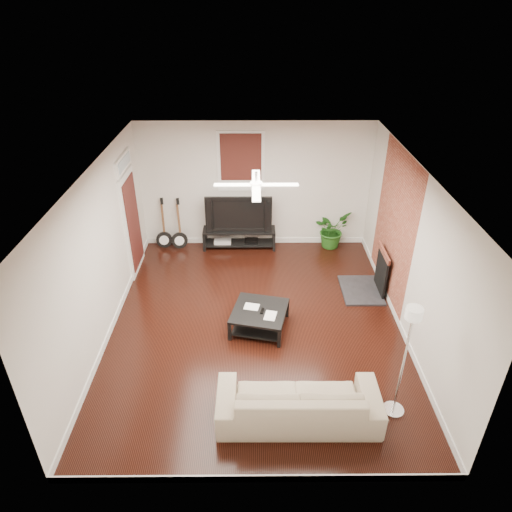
{
  "coord_description": "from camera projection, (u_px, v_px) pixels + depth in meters",
  "views": [
    {
      "loc": [
        -0.05,
        -6.37,
        5.11
      ],
      "look_at": [
        0.0,
        0.4,
        1.15
      ],
      "focal_mm": 32.2,
      "sensor_mm": 36.0,
      "label": 1
    }
  ],
  "objects": [
    {
      "name": "floor_lamp",
      "position": [
        403.0,
        363.0,
        5.96
      ],
      "size": [
        0.3,
        0.3,
        1.79
      ],
      "primitive_type": null,
      "rotation": [
        0.0,
        0.0,
        -0.01
      ],
      "color": "silver",
      "rests_on": "floor"
    },
    {
      "name": "fireplace",
      "position": [
        371.0,
        271.0,
        8.72
      ],
      "size": [
        0.8,
        1.1,
        0.92
      ],
      "primitive_type": "cube",
      "color": "black",
      "rests_on": "floor"
    },
    {
      "name": "sofa",
      "position": [
        298.0,
        400.0,
        6.16
      ],
      "size": [
        2.19,
        0.87,
        0.64
      ],
      "primitive_type": "imported",
      "rotation": [
        0.0,
        0.0,
        3.13
      ],
      "color": "#BFA58F",
      "rests_on": "floor"
    },
    {
      "name": "guitar_right",
      "position": [
        178.0,
        225.0,
        10.12
      ],
      "size": [
        0.41,
        0.34,
        1.17
      ],
      "primitive_type": null,
      "rotation": [
        0.0,
        0.0,
        0.25
      ],
      "color": "black",
      "rests_on": "floor"
    },
    {
      "name": "window_back",
      "position": [
        241.0,
        162.0,
        9.65
      ],
      "size": [
        1.0,
        0.06,
        1.3
      ],
      "primitive_type": "cube",
      "color": "#3B1610",
      "rests_on": "wall_back"
    },
    {
      "name": "tv",
      "position": [
        239.0,
        212.0,
        10.05
      ],
      "size": [
        1.44,
        0.19,
        0.83
      ],
      "primitive_type": "imported",
      "color": "black",
      "rests_on": "tv_stand"
    },
    {
      "name": "guitar_left",
      "position": [
        163.0,
        225.0,
        10.14
      ],
      "size": [
        0.4,
        0.31,
        1.17
      ],
      "primitive_type": null,
      "rotation": [
        0.0,
        0.0,
        0.15
      ],
      "color": "black",
      "rests_on": "floor"
    },
    {
      "name": "tv_stand",
      "position": [
        239.0,
        238.0,
        10.36
      ],
      "size": [
        1.61,
        0.43,
        0.45
      ],
      "primitive_type": "cube",
      "color": "black",
      "rests_on": "floor"
    },
    {
      "name": "brick_accent",
      "position": [
        394.0,
        227.0,
        8.24
      ],
      "size": [
        0.02,
        2.2,
        2.8
      ],
      "primitive_type": "cube",
      "color": "brown",
      "rests_on": "floor"
    },
    {
      "name": "ceiling_fan",
      "position": [
        256.0,
        185.0,
        6.76
      ],
      "size": [
        1.24,
        1.24,
        0.32
      ],
      "primitive_type": null,
      "color": "white",
      "rests_on": "ceiling"
    },
    {
      "name": "coffee_table",
      "position": [
        259.0,
        319.0,
        7.89
      ],
      "size": [
        1.07,
        1.07,
        0.37
      ],
      "primitive_type": "cube",
      "rotation": [
        0.0,
        0.0,
        -0.22
      ],
      "color": "black",
      "rests_on": "floor"
    },
    {
      "name": "door_left",
      "position": [
        131.0,
        214.0,
        9.07
      ],
      "size": [
        0.08,
        1.0,
        2.5
      ],
      "primitive_type": "cube",
      "color": "white",
      "rests_on": "wall_left"
    },
    {
      "name": "room",
      "position": [
        256.0,
        255.0,
        7.37
      ],
      "size": [
        5.01,
        6.01,
        2.81
      ],
      "color": "black",
      "rests_on": "ground"
    },
    {
      "name": "potted_plant",
      "position": [
        332.0,
        229.0,
        10.3
      ],
      "size": [
        1.01,
        1.0,
        0.85
      ],
      "primitive_type": "imported",
      "rotation": [
        0.0,
        0.0,
        0.76
      ],
      "color": "#235F1B",
      "rests_on": "floor"
    }
  ]
}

